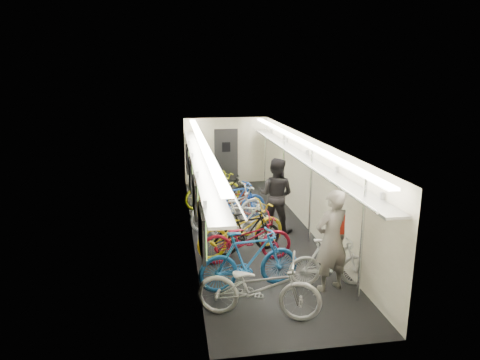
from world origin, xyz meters
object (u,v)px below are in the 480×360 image
object	(u,v)px
passenger_near	(332,241)
backpack	(337,223)
bicycle_0	(259,287)
passenger_mid	(276,195)
bicycle_1	(249,260)

from	to	relation	value
passenger_near	backpack	distance (m)	0.33
bicycle_0	passenger_mid	bearing A→B (deg)	0.44
bicycle_0	passenger_mid	size ratio (longest dim) A/B	1.08
bicycle_0	backpack	bearing A→B (deg)	-46.03
bicycle_1	passenger_mid	distance (m)	3.15
passenger_near	passenger_mid	world-z (taller)	passenger_near
bicycle_1	passenger_mid	bearing A→B (deg)	-29.67
passenger_mid	backpack	bearing A→B (deg)	128.81
bicycle_0	bicycle_1	bearing A→B (deg)	16.69
bicycle_0	passenger_near	distance (m)	1.73
passenger_mid	bicycle_1	bearing A→B (deg)	98.91
bicycle_1	passenger_near	bearing A→B (deg)	-106.80
bicycle_1	bicycle_0	bearing A→B (deg)	171.60
passenger_mid	backpack	distance (m)	3.12
passenger_near	passenger_mid	distance (m)	3.15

